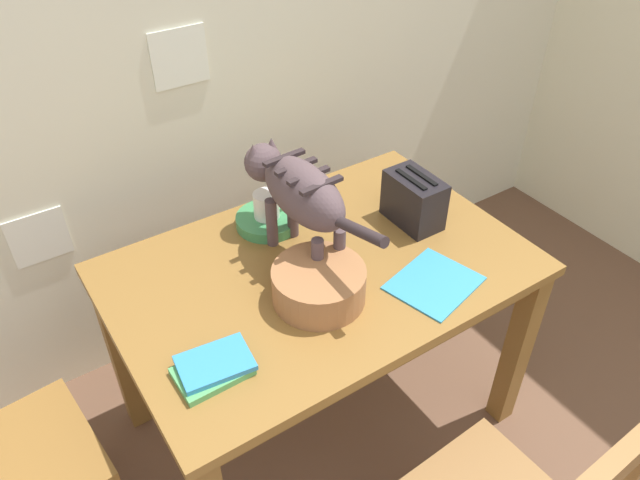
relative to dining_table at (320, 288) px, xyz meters
The scene contains 9 objects.
wall_rear 0.96m from the dining_table, 99.52° to the left, with size 4.50×0.11×2.50m.
dining_table is the anchor object (origin of this frame).
cat 0.34m from the dining_table, 104.32° to the left, with size 0.16×0.63×0.34m.
saucer_bowl 0.29m from the dining_table, 96.76° to the left, with size 0.21×0.21×0.04m, color #3B8A51.
coffee_mug 0.32m from the dining_table, 95.99° to the left, with size 0.13×0.08×0.09m.
magazine 0.36m from the dining_table, 47.30° to the right, with size 0.25×0.21×0.01m, color #318DBD.
book_stack 0.51m from the dining_table, 156.40° to the right, with size 0.20×0.15×0.04m.
wicker_basket 0.21m from the dining_table, 124.82° to the right, with size 0.27×0.27×0.10m.
toaster 0.42m from the dining_table, ahead, with size 0.12×0.20×0.18m.
Camera 1 is at (-0.66, 0.27, 1.98)m, focal length 34.30 mm.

